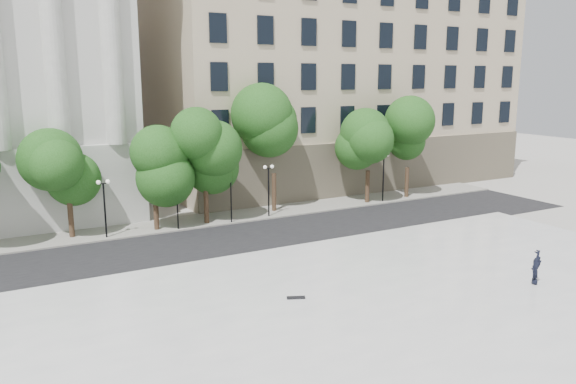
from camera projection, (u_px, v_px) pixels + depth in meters
name	position (u px, v px, depth m)	size (l,w,h in m)	color
ground	(387.00, 367.00, 20.98)	(160.00, 160.00, 0.00)	#BAB7B0
plaza	(342.00, 330.00, 23.51)	(44.00, 22.00, 0.45)	white
street	(212.00, 244.00, 36.43)	(60.00, 8.00, 0.02)	black
far_sidewalk	(182.00, 223.00, 41.57)	(60.00, 4.00, 0.12)	gray
building_east	(310.00, 73.00, 61.61)	(36.00, 26.15, 23.00)	#B6A78B
traffic_light_west	(176.00, 181.00, 39.01)	(0.87, 1.55, 4.12)	black
traffic_light_east	(231.00, 175.00, 40.93)	(0.36, 1.60, 4.14)	black
person_lying	(534.00, 280.00, 28.11)	(0.63, 0.42, 1.74)	black
skateboard	(296.00, 298.00, 26.33)	(0.86, 0.22, 0.09)	black
street_trees	(204.00, 153.00, 40.84)	(45.60, 5.27, 8.01)	#382619
lamp_posts	(185.00, 188.00, 39.73)	(36.78, 0.28, 4.53)	black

